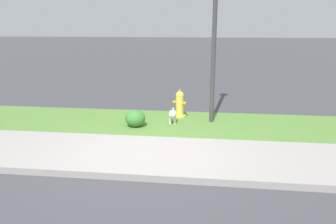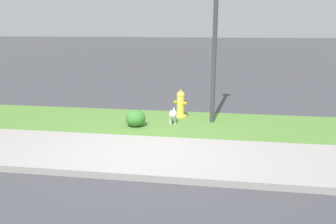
# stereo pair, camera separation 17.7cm
# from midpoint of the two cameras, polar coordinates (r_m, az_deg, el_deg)

# --- Properties ---
(ground_plane) EXTENTS (120.00, 120.00, 0.00)m
(ground_plane) POSITION_cam_midpoint_polar(r_m,az_deg,el_deg) (6.39, -4.58, -7.28)
(ground_plane) COLOR #424247
(sidewalk_pavement) EXTENTS (18.00, 2.00, 0.01)m
(sidewalk_pavement) POSITION_cam_midpoint_polar(r_m,az_deg,el_deg) (6.39, -4.58, -7.24)
(sidewalk_pavement) COLOR #9E9993
(sidewalk_pavement) RESTS_ON ground
(grass_verge) EXTENTS (18.00, 2.26, 0.01)m
(grass_verge) POSITION_cam_midpoint_polar(r_m,az_deg,el_deg) (8.36, -1.66, -1.78)
(grass_verge) COLOR #568438
(grass_verge) RESTS_ON ground
(street_curb) EXTENTS (18.00, 0.16, 0.12)m
(street_curb) POSITION_cam_midpoint_polar(r_m,az_deg,el_deg) (5.40, -6.92, -10.97)
(street_curb) COLOR #9E9993
(street_curb) RESTS_ON ground
(fire_hydrant_far_end) EXTENTS (0.39, 0.37, 0.75)m
(fire_hydrant_far_end) POSITION_cam_midpoint_polar(r_m,az_deg,el_deg) (8.76, 1.49, 1.43)
(fire_hydrant_far_end) COLOR yellow
(fire_hydrant_far_end) RESTS_ON ground
(small_white_dog) EXTENTS (0.21, 0.50, 0.40)m
(small_white_dog) POSITION_cam_midpoint_polar(r_m,az_deg,el_deg) (8.22, 0.19, -0.48)
(small_white_dog) COLOR white
(small_white_dog) RESTS_ON ground
(shrub_bush_near_lamp) EXTENTS (0.49, 0.49, 0.41)m
(shrub_bush_near_lamp) POSITION_cam_midpoint_polar(r_m,az_deg,el_deg) (8.02, -6.35, -1.10)
(shrub_bush_near_lamp) COLOR #3D7F33
(shrub_bush_near_lamp) RESTS_ON ground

